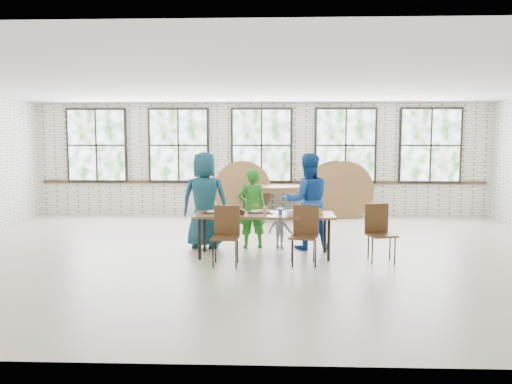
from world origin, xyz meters
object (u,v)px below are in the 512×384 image
chair_near_right (305,230)px  storage_table (275,192)px  dining_table (264,217)px  chair_near_left (226,230)px

chair_near_right → storage_table: bearing=110.0°
dining_table → chair_near_right: 0.85m
chair_near_left → dining_table: bearing=48.3°
dining_table → storage_table: size_ratio=1.32×
chair_near_right → dining_table: bearing=157.2°
dining_table → chair_near_left: 0.86m
dining_table → storage_table: 4.15m
chair_near_left → storage_table: 4.82m
storage_table → chair_near_left: bearing=-101.8°
storage_table → chair_near_right: bearing=-86.5°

